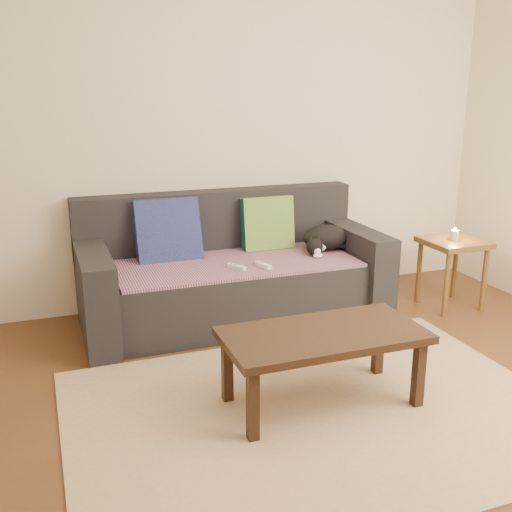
{
  "coord_description": "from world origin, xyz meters",
  "views": [
    {
      "loc": [
        -1.24,
        -2.3,
        1.61
      ],
      "look_at": [
        0.05,
        1.2,
        0.55
      ],
      "focal_mm": 42.0,
      "sensor_mm": 36.0,
      "label": 1
    }
  ],
  "objects_px": {
    "wii_remote_b": "(263,265)",
    "sofa": "(231,276)",
    "coffee_table": "(323,341)",
    "side_table": "(453,252)",
    "cat": "(325,238)",
    "wii_remote_a": "(236,267)"
  },
  "relations": [
    {
      "from": "wii_remote_b",
      "to": "sofa",
      "type": "bearing_deg",
      "value": 9.85
    },
    {
      "from": "coffee_table",
      "to": "wii_remote_b",
      "type": "bearing_deg",
      "value": 85.87
    },
    {
      "from": "wii_remote_b",
      "to": "side_table",
      "type": "height_order",
      "value": "side_table"
    },
    {
      "from": "wii_remote_b",
      "to": "coffee_table",
      "type": "distance_m",
      "value": 1.06
    },
    {
      "from": "sofa",
      "to": "cat",
      "type": "bearing_deg",
      "value": -2.81
    },
    {
      "from": "sofa",
      "to": "wii_remote_a",
      "type": "height_order",
      "value": "sofa"
    },
    {
      "from": "cat",
      "to": "side_table",
      "type": "distance_m",
      "value": 0.96
    },
    {
      "from": "sofa",
      "to": "coffee_table",
      "type": "height_order",
      "value": "sofa"
    },
    {
      "from": "sofa",
      "to": "wii_remote_b",
      "type": "xyz_separation_m",
      "value": [
        0.13,
        -0.29,
        0.15
      ]
    },
    {
      "from": "cat",
      "to": "wii_remote_b",
      "type": "relative_size",
      "value": 2.84
    },
    {
      "from": "wii_remote_b",
      "to": "coffee_table",
      "type": "xyz_separation_m",
      "value": [
        -0.08,
        -1.06,
        -0.1
      ]
    },
    {
      "from": "side_table",
      "to": "coffee_table",
      "type": "xyz_separation_m",
      "value": [
        -1.55,
        -0.98,
        -0.07
      ]
    },
    {
      "from": "cat",
      "to": "wii_remote_a",
      "type": "bearing_deg",
      "value": -167.42
    },
    {
      "from": "wii_remote_a",
      "to": "side_table",
      "type": "distance_m",
      "value": 1.66
    },
    {
      "from": "sofa",
      "to": "coffee_table",
      "type": "bearing_deg",
      "value": -87.65
    },
    {
      "from": "sofa",
      "to": "cat",
      "type": "xyz_separation_m",
      "value": [
        0.72,
        -0.04,
        0.22
      ]
    },
    {
      "from": "wii_remote_a",
      "to": "wii_remote_b",
      "type": "relative_size",
      "value": 1.0
    },
    {
      "from": "side_table",
      "to": "sofa",
      "type": "bearing_deg",
      "value": 167.05
    },
    {
      "from": "wii_remote_b",
      "to": "side_table",
      "type": "distance_m",
      "value": 1.48
    },
    {
      "from": "side_table",
      "to": "cat",
      "type": "bearing_deg",
      "value": 159.42
    },
    {
      "from": "cat",
      "to": "coffee_table",
      "type": "xyz_separation_m",
      "value": [
        -0.66,
        -1.31,
        -0.17
      ]
    },
    {
      "from": "cat",
      "to": "side_table",
      "type": "bearing_deg",
      "value": -24.67
    }
  ]
}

